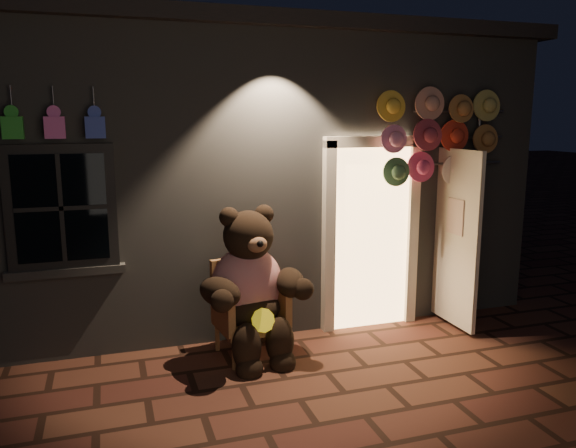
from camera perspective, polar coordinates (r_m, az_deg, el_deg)
name	(u,v)px	position (r m, az deg, el deg)	size (l,w,h in m)	color
ground	(300,400)	(5.06, 1.24, -17.44)	(60.00, 60.00, 0.00)	#532E1F
shop_building	(212,163)	(8.35, -7.75, 6.16)	(7.30, 5.95, 3.51)	slate
wicker_armchair	(247,307)	(5.81, -4.16, -8.45)	(0.73, 0.68, 0.97)	#B48345
teddy_bear	(251,288)	(5.62, -3.78, -6.50)	(1.17, 0.97, 1.62)	#B6131B
hat_rack	(439,138)	(6.53, 15.05, 8.45)	(1.63, 0.22, 2.68)	#59595E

